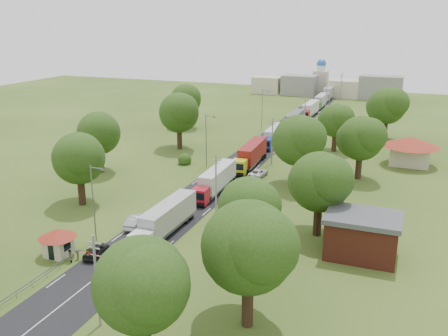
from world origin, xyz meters
The scene contains 46 objects.
ground centered at (0.00, 0.00, 0.00)m, with size 260.00×260.00×0.00m, color #354C19.
road centered at (0.00, 20.00, 0.00)m, with size 8.00×200.00×0.04m, color black.
boom_barrier centered at (-1.36, -25.00, 0.89)m, with size 9.22×0.35×1.18m.
guard_booth centered at (-7.20, -25.00, 2.16)m, with size 4.40×4.40×3.45m.
guard_rail centered at (-5.00, -35.00, 0.00)m, with size 0.10×17.00×1.70m, color slate, non-canonical shape.
info_sign centered at (5.20, 35.00, 3.00)m, with size 0.12×3.10×4.10m.
pole_0 centered at (5.50, -35.00, 4.68)m, with size 1.60×0.24×9.00m.
pole_1 centered at (5.50, -7.00, 4.68)m, with size 1.60×0.24×9.00m.
pole_2 centered at (5.50, 21.00, 4.68)m, with size 1.60×0.24×9.00m.
pole_3 centered at (5.50, 49.00, 4.68)m, with size 1.60×0.24×9.00m.
pole_4 centered at (5.50, 77.00, 4.68)m, with size 1.60×0.24×9.00m.
pole_5 centered at (5.50, 105.00, 4.68)m, with size 1.60×0.24×9.00m.
lamp_0 centered at (-5.35, -20.00, 5.55)m, with size 2.03×0.22×10.00m.
lamp_1 centered at (-5.35, 15.00, 5.55)m, with size 2.03×0.22×10.00m.
lamp_2 centered at (-5.35, 50.00, 5.55)m, with size 2.03×0.22×10.00m.
tree_0 centered at (11.99, -37.84, 7.22)m, with size 8.80×8.80×11.07m.
tree_1 centered at (17.99, -29.83, 7.85)m, with size 9.60×9.60×12.05m.
tree_2 centered at (13.99, -17.86, 6.60)m, with size 8.00×8.00×10.10m.
tree_3 centered at (19.99, -7.84, 7.22)m, with size 8.80×8.80×11.07m.
tree_4 centered at (12.99, 10.17, 7.85)m, with size 9.60×9.60×12.05m.
tree_5 centered at (21.99, 18.16, 7.22)m, with size 8.80×8.80×11.07m.
tree_6 centered at (14.99, 35.14, 6.60)m, with size 8.00×8.00×10.10m.
tree_7 centered at (23.99, 50.17, 7.85)m, with size 9.60×9.60×12.05m.
tree_10 centered at (-15.01, -9.84, 7.22)m, with size 8.80×8.80×11.07m.
tree_11 centered at (-22.01, 5.16, 7.22)m, with size 8.80×8.80×11.07m.
tree_12 centered at (-16.01, 25.17, 7.85)m, with size 9.60×9.60×12.05m.
tree_13 centered at (-24.01, 45.16, 7.22)m, with size 8.80×8.80×11.07m.
house_brick centered at (26.00, -12.00, 2.65)m, with size 8.60×6.60×5.20m.
house_cream centered at (30.00, 30.00, 3.64)m, with size 10.08×10.08×5.80m.
distant_town centered at (0.68, 110.00, 3.49)m, with size 52.00×8.00×8.00m.
church centered at (-4.00, 118.00, 5.39)m, with size 5.00×5.00×12.30m.
truck_0 centered at (1.74, -15.10, 2.11)m, with size 2.56×14.36×3.98m.
truck_1 centered at (1.68, 2.13, 2.06)m, with size 2.71×14.03×3.88m.
truck_2 centered at (2.14, 18.48, 2.20)m, with size 3.26×15.03×4.15m.
truck_3 centered at (1.64, 35.97, 1.99)m, with size 2.67×13.59×3.76m.
truck_4 centered at (1.85, 53.15, 2.13)m, with size 2.53×14.47×4.01m.
truck_5 centered at (2.27, 70.45, 2.09)m, with size 2.72×14.22×3.94m.
truck_6 centered at (2.16, 86.80, 2.01)m, with size 2.54×13.67×3.79m.
truck_7 centered at (1.71, 104.23, 2.21)m, with size 2.85×15.07×4.17m.
car_lane_front centered at (-3.00, -23.50, 0.72)m, with size 1.69×4.21×1.43m, color black.
car_lane_mid centered at (-3.00, -14.36, 0.83)m, with size 1.75×5.01×1.65m, color #A1A5A9.
car_lane_rear centered at (-1.00, -7.41, 0.71)m, with size 1.98×4.86×1.41m, color black.
car_verge_near centered at (5.50, 12.64, 0.70)m, with size 2.31×5.01×1.39m, color silver.
car_verge_far centered at (7.21, 28.23, 0.72)m, with size 1.71×4.25×1.45m, color #515257.
pedestrian_near centered at (-2.90, -25.23, 0.84)m, with size 0.61×0.40×1.68m, color gray.
pedestrian_booth centered at (-4.80, -26.00, 0.79)m, with size 0.77×0.60×1.59m, color gray.
Camera 1 is at (30.46, -67.60, 27.08)m, focal length 40.00 mm.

